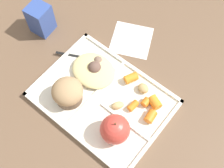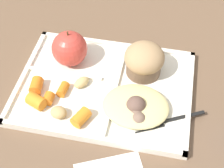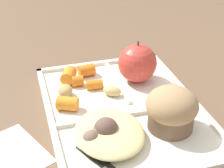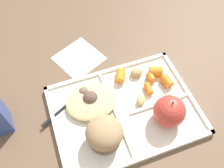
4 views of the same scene
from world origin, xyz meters
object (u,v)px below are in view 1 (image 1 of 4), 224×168
green_apple (115,129)px  plastic_fork (84,58)px  lunch_tray (103,99)px  bran_muffin (68,93)px  milk_carton (41,19)px

green_apple → plastic_fork: green_apple is taller
lunch_tray → green_apple: 0.12m
bran_muffin → milk_carton: size_ratio=0.86×
green_apple → milk_carton: 0.42m
lunch_tray → bran_muffin: bearing=38.0°
green_apple → plastic_fork: bearing=-29.5°
plastic_fork → milk_carton: size_ratio=1.40×
milk_carton → plastic_fork: bearing=172.2°
lunch_tray → green_apple: (-0.09, 0.06, 0.04)m
green_apple → bran_muffin: bearing=0.0°
lunch_tray → plastic_fork: size_ratio=2.63×
bran_muffin → lunch_tray: bearing=-142.0°
green_apple → bran_muffin: (0.16, 0.00, -0.00)m
green_apple → plastic_fork: size_ratio=0.62×
plastic_fork → milk_carton: 0.18m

